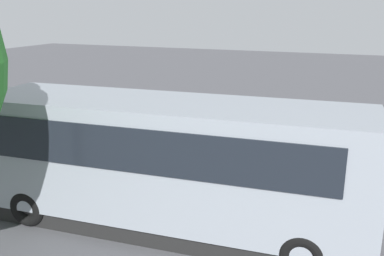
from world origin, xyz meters
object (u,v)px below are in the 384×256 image
object	(u,v)px
spectator_far_left	(258,160)
parked_motorcycle_dark	(311,196)
spectator_centre	(170,150)
spectator_left	(215,154)
tour_bus	(167,165)
stunt_motorcycle	(148,107)
parked_motorcycle_silver	(142,171)
traffic_cone	(202,126)

from	to	relation	value
spectator_far_left	parked_motorcycle_dark	world-z (taller)	spectator_far_left
spectator_centre	spectator_left	bearing A→B (deg)	-171.77
spectator_left	tour_bus	bearing A→B (deg)	84.68
parked_motorcycle_dark	stunt_motorcycle	size ratio (longest dim) A/B	1.01
spectator_left	parked_motorcycle_silver	distance (m)	2.35
stunt_motorcycle	traffic_cone	bearing A→B (deg)	-178.31
spectator_centre	traffic_cone	bearing A→B (deg)	-80.55
parked_motorcycle_dark	traffic_cone	size ratio (longest dim) A/B	3.26
tour_bus	stunt_motorcycle	world-z (taller)	tour_bus
stunt_motorcycle	traffic_cone	xyz separation A→B (m)	(-2.62, -0.08, -0.68)
tour_bus	traffic_cone	world-z (taller)	tour_bus
spectator_centre	spectator_far_left	bearing A→B (deg)	-176.53
tour_bus	parked_motorcycle_silver	size ratio (longest dim) A/B	4.84
traffic_cone	spectator_left	bearing A→B (deg)	114.55
traffic_cone	parked_motorcycle_silver	bearing A→B (deg)	92.56
spectator_centre	parked_motorcycle_silver	bearing A→B (deg)	51.61
parked_motorcycle_dark	traffic_cone	bearing A→B (deg)	-48.27
spectator_left	traffic_cone	distance (m)	5.68
stunt_motorcycle	spectator_centre	bearing A→B (deg)	123.75
spectator_far_left	parked_motorcycle_silver	world-z (taller)	spectator_far_left
traffic_cone	parked_motorcycle_dark	bearing A→B (deg)	131.73
spectator_centre	tour_bus	bearing A→B (deg)	113.26
spectator_far_left	spectator_centre	xyz separation A→B (m)	(2.81, 0.17, 0.01)
spectator_far_left	parked_motorcycle_dark	bearing A→B (deg)	152.95
spectator_far_left	stunt_motorcycle	xyz separation A→B (m)	(6.32, -5.09, -0.01)
spectator_far_left	traffic_cone	xyz separation A→B (m)	(3.69, -5.17, -0.68)
spectator_centre	stunt_motorcycle	bearing A→B (deg)	-56.25
spectator_centre	parked_motorcycle_dark	xyz separation A→B (m)	(-4.48, 0.69, -0.52)
tour_bus	spectator_left	bearing A→B (deg)	-95.32
spectator_centre	parked_motorcycle_silver	world-z (taller)	spectator_centre
parked_motorcycle_silver	tour_bus	bearing A→B (deg)	132.38
spectator_far_left	parked_motorcycle_silver	size ratio (longest dim) A/B	0.83
spectator_far_left	spectator_left	world-z (taller)	spectator_left
spectator_left	spectator_centre	bearing A→B (deg)	8.23
parked_motorcycle_silver	parked_motorcycle_dark	bearing A→B (deg)	-179.00
parked_motorcycle_silver	traffic_cone	world-z (taller)	parked_motorcycle_silver
spectator_left	parked_motorcycle_dark	size ratio (longest dim) A/B	0.82
tour_bus	spectator_far_left	distance (m)	3.40
stunt_motorcycle	parked_motorcycle_silver	bearing A→B (deg)	115.65
spectator_centre	traffic_cone	world-z (taller)	spectator_centre
stunt_motorcycle	spectator_far_left	bearing A→B (deg)	141.16
tour_bus	stunt_motorcycle	size ratio (longest dim) A/B	4.83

